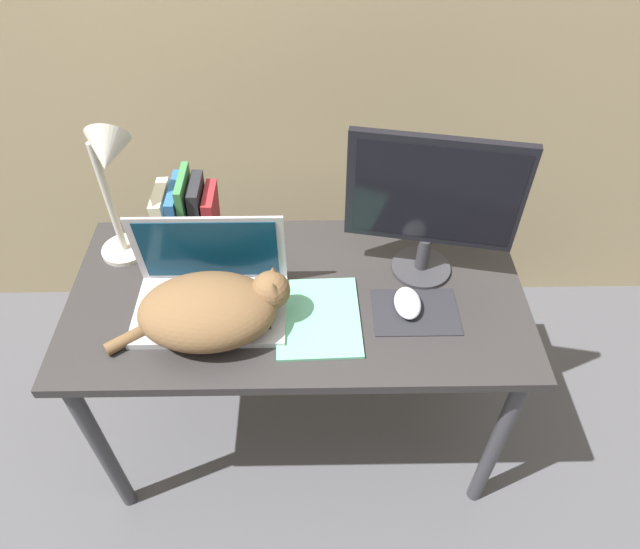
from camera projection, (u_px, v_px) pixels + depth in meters
The scene contains 11 objects.
ground_plane at pixel (302, 512), 1.82m from camera, with size 12.00×12.00×0.00m, color #4C4C51.
desk at pixel (298, 314), 1.59m from camera, with size 1.22×0.60×0.71m.
laptop at pixel (210, 292), 1.47m from camera, with size 0.39×0.23×0.25m.
cat at pixel (212, 310), 1.39m from camera, with size 0.46×0.25×0.16m.
external_monitor at pixel (432, 202), 1.42m from camera, with size 0.43×0.16×0.42m.
mousepad at pixel (415, 312), 1.48m from camera, with size 0.22×0.16×0.00m.
computer_mouse at pixel (408, 303), 1.47m from camera, with size 0.07×0.11×0.04m.
book_row at pixel (188, 219), 1.58m from camera, with size 0.16×0.16×0.25m.
desk_lamp at pixel (110, 175), 1.42m from camera, with size 0.17×0.17×0.43m.
notepad at pixel (318, 317), 1.46m from camera, with size 0.22×0.27×0.01m.
webcam at pixel (255, 228), 1.64m from camera, with size 0.05×0.05×0.08m.
Camera 1 is at (0.05, -0.74, 1.83)m, focal length 32.00 mm.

